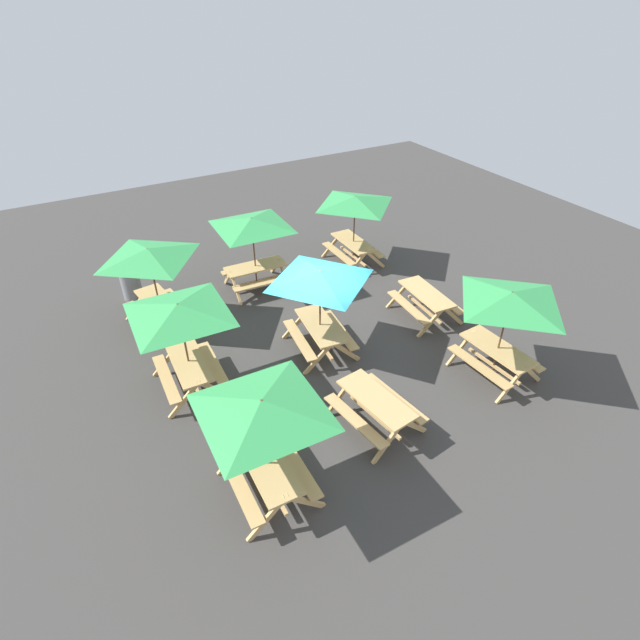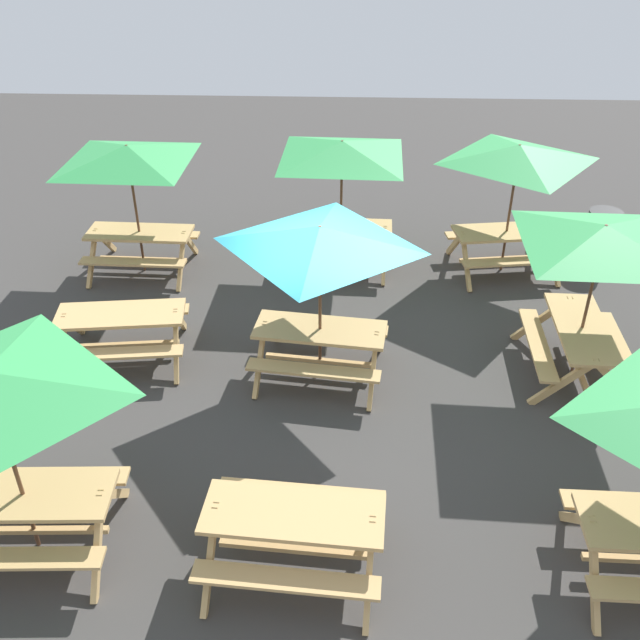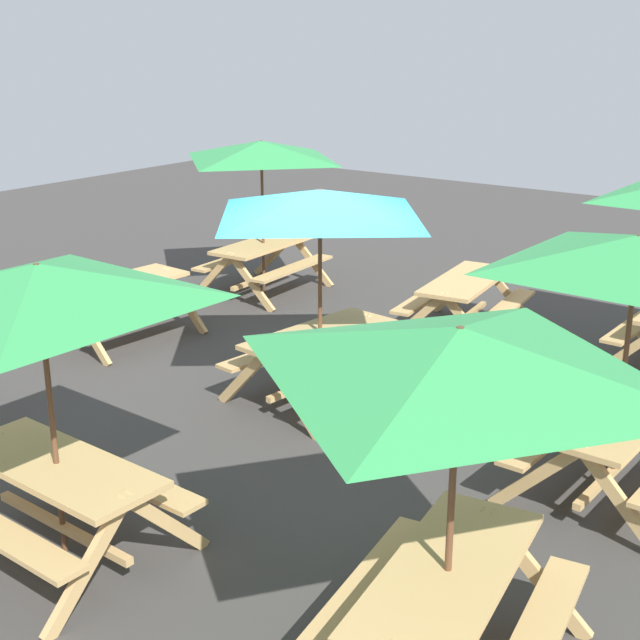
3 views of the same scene
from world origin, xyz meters
name	(u,v)px [view 3 (image 3 of 3)]	position (x,y,z in m)	size (l,w,h in m)	color
ground_plane	(316,405)	(0.00, 0.00, 0.00)	(28.52, 28.52, 0.00)	#3D3A38
picnic_table_0	(120,296)	(0.30, 3.37, 0.56)	(1.90, 1.65, 0.81)	tan
picnic_table_1	(320,219)	(0.17, 0.08, 1.99)	(2.23, 2.23, 2.34)	tan
picnic_table_2	(466,294)	(3.02, -0.20, 0.56)	(1.95, 1.72, 0.81)	tan
picnic_table_3	(262,162)	(3.05, 3.24, 1.99)	(2.10, 2.10, 2.34)	tan
picnic_table_4	(40,306)	(-3.44, -0.11, 1.99)	(2.83, 2.83, 2.34)	tan
picnic_table_5	(458,380)	(-2.95, -3.14, 1.99)	(2.27, 2.27, 2.34)	tan
picnic_table_6	(635,273)	(-0.06, -3.22, 1.99)	(2.83, 2.83, 2.34)	tan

